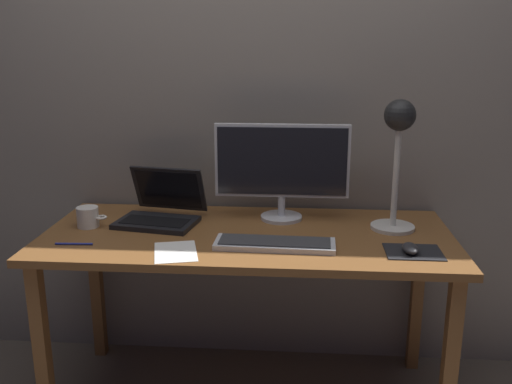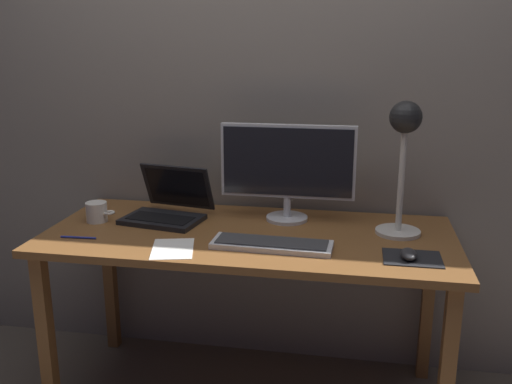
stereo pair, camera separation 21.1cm
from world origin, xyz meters
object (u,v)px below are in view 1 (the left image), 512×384
Objects in this scene: keyboard_main at (275,244)px; mouse at (410,248)px; coffee_mug at (88,217)px; desk_lamp at (398,142)px; monitor at (282,166)px; laptop at (162,206)px; pen at (74,244)px.

mouse is at bearing -3.82° from keyboard_main.
coffee_mug is (-0.76, 0.17, 0.03)m from keyboard_main.
mouse is at bearing -85.82° from desk_lamp.
laptop is at bearing -173.88° from monitor.
desk_lamp reaches higher than coffee_mug.
desk_lamp is 5.38× the size of mouse.
pen is at bearing -129.20° from laptop.
laptop reaches higher than pen.
laptop is at bearing 177.49° from desk_lamp.
laptop is at bearing 21.23° from coffee_mug.
coffee_mug is (-0.77, -0.16, -0.19)m from monitor.
keyboard_main is 0.86× the size of desk_lamp.
laptop reaches higher than mouse.
pen is (-0.75, -0.37, -0.23)m from monitor.
keyboard_main is at bearing -30.03° from laptop.
laptop is 2.58× the size of pen.
desk_lamp is 1.26m from coffee_mug.
coffee_mug is at bearing -176.87° from desk_lamp.
laptop is (-0.50, -0.05, -0.17)m from monitor.
keyboard_main is (-0.01, -0.33, -0.22)m from monitor.
pen is (-0.26, -0.32, -0.06)m from laptop.
monitor is 0.81m from coffee_mug.
monitor reaches higher than keyboard_main.
desk_lamp is at bearing 12.91° from pen.
keyboard_main is 0.56m from laptop.
pen is at bearing -167.09° from desk_lamp.
laptop reaches higher than keyboard_main.
monitor is 0.63m from mouse.
monitor is at bearing 142.14° from mouse.
laptop is at bearing 162.12° from mouse.
monitor is 4.55× the size of coffee_mug.
monitor is 1.07× the size of desk_lamp.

